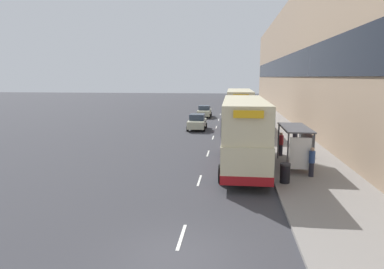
% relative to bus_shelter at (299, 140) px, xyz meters
% --- Properties ---
extents(ground_plane, '(220.00, 220.00, 0.00)m').
position_rel_bus_shelter_xyz_m(ground_plane, '(-5.77, -11.12, -1.88)').
color(ground_plane, '#38383D').
extents(pavement, '(5.00, 93.00, 0.14)m').
position_rel_bus_shelter_xyz_m(pavement, '(0.73, 27.38, -1.81)').
color(pavement, gray).
rests_on(pavement, ground_plane).
extents(terrace_facade, '(3.10, 93.00, 15.80)m').
position_rel_bus_shelter_xyz_m(terrace_facade, '(4.72, 27.38, 6.02)').
color(terrace_facade, '#9E846B').
rests_on(terrace_facade, ground_plane).
extents(lane_mark_0, '(0.12, 2.00, 0.01)m').
position_rel_bus_shelter_xyz_m(lane_mark_0, '(-5.77, -9.69, -1.87)').
color(lane_mark_0, silver).
rests_on(lane_mark_0, ground_plane).
extents(lane_mark_1, '(0.12, 2.00, 0.01)m').
position_rel_bus_shelter_xyz_m(lane_mark_1, '(-5.77, -2.88, -1.87)').
color(lane_mark_1, silver).
rests_on(lane_mark_1, ground_plane).
extents(lane_mark_2, '(0.12, 2.00, 0.01)m').
position_rel_bus_shelter_xyz_m(lane_mark_2, '(-5.77, 3.93, -1.87)').
color(lane_mark_2, silver).
rests_on(lane_mark_2, ground_plane).
extents(lane_mark_3, '(0.12, 2.00, 0.01)m').
position_rel_bus_shelter_xyz_m(lane_mark_3, '(-5.77, 10.73, -1.87)').
color(lane_mark_3, silver).
rests_on(lane_mark_3, ground_plane).
extents(lane_mark_4, '(0.12, 2.00, 0.01)m').
position_rel_bus_shelter_xyz_m(lane_mark_4, '(-5.77, 17.54, -1.87)').
color(lane_mark_4, silver).
rests_on(lane_mark_4, ground_plane).
extents(lane_mark_5, '(0.12, 2.00, 0.01)m').
position_rel_bus_shelter_xyz_m(lane_mark_5, '(-5.77, 24.35, -1.87)').
color(lane_mark_5, silver).
rests_on(lane_mark_5, ground_plane).
extents(lane_mark_6, '(0.12, 2.00, 0.01)m').
position_rel_bus_shelter_xyz_m(lane_mark_6, '(-5.77, 31.16, -1.87)').
color(lane_mark_6, silver).
rests_on(lane_mark_6, ground_plane).
extents(bus_shelter, '(1.60, 4.20, 2.48)m').
position_rel_bus_shelter_xyz_m(bus_shelter, '(0.00, 0.00, 0.00)').
color(bus_shelter, '#4C4C51').
rests_on(bus_shelter, ground_plane).
extents(double_decker_bus_near, '(2.85, 10.42, 4.30)m').
position_rel_bus_shelter_xyz_m(double_decker_bus_near, '(-3.30, 0.09, 0.41)').
color(double_decker_bus_near, beige).
rests_on(double_decker_bus_near, ground_plane).
extents(double_decker_bus_ahead, '(2.85, 10.73, 4.30)m').
position_rel_bus_shelter_xyz_m(double_decker_bus_ahead, '(-3.27, 15.33, 0.41)').
color(double_decker_bus_ahead, beige).
rests_on(double_decker_bus_ahead, ground_plane).
extents(car_0, '(1.92, 3.87, 1.66)m').
position_rel_bus_shelter_xyz_m(car_0, '(-3.96, 29.31, -1.05)').
color(car_0, '#B7B799').
rests_on(car_0, ground_plane).
extents(car_1, '(1.96, 3.98, 1.70)m').
position_rel_bus_shelter_xyz_m(car_1, '(-7.77, 15.50, -1.03)').
color(car_1, '#B7B799').
rests_on(car_1, ground_plane).
extents(car_2, '(1.95, 4.20, 1.65)m').
position_rel_bus_shelter_xyz_m(car_2, '(-7.93, 27.24, -1.05)').
color(car_2, '#B7B799').
rests_on(car_2, ground_plane).
extents(pedestrian_at_shelter, '(0.33, 0.33, 1.68)m').
position_rel_bus_shelter_xyz_m(pedestrian_at_shelter, '(-0.57, 3.21, -0.88)').
color(pedestrian_at_shelter, '#23232D').
rests_on(pedestrian_at_shelter, ground_plane).
extents(pedestrian_1, '(0.33, 0.33, 1.66)m').
position_rel_bus_shelter_xyz_m(pedestrian_1, '(-1.14, 4.43, -0.89)').
color(pedestrian_1, '#23232D').
rests_on(pedestrian_1, ground_plane).
extents(pedestrian_2, '(0.33, 0.33, 1.67)m').
position_rel_bus_shelter_xyz_m(pedestrian_2, '(0.42, -1.85, -0.88)').
color(pedestrian_2, '#23232D').
rests_on(pedestrian_2, ground_plane).
extents(pedestrian_3, '(0.35, 0.35, 1.76)m').
position_rel_bus_shelter_xyz_m(pedestrian_3, '(0.53, 4.09, -0.84)').
color(pedestrian_3, '#23232D').
rests_on(pedestrian_3, ground_plane).
extents(litter_bin, '(0.55, 0.55, 1.05)m').
position_rel_bus_shelter_xyz_m(litter_bin, '(-1.22, -3.20, -1.21)').
color(litter_bin, black).
rests_on(litter_bin, ground_plane).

